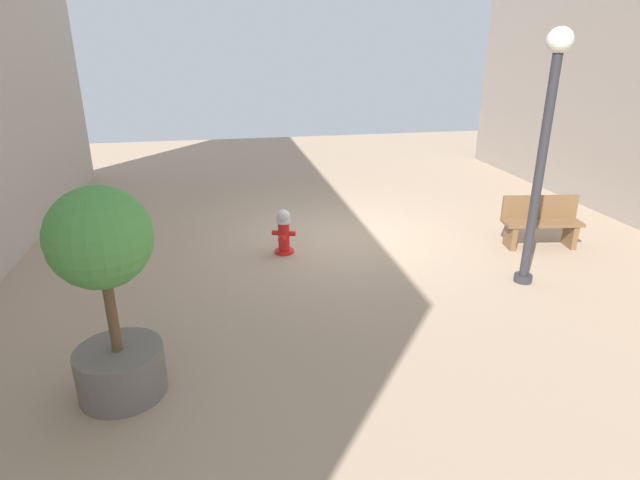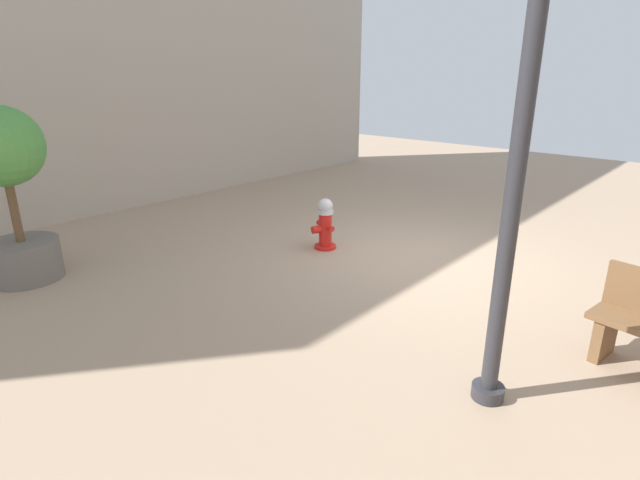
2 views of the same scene
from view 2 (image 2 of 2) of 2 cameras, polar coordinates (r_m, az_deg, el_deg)
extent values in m
plane|color=tan|center=(7.77, 11.14, -1.95)|extent=(23.40, 23.40, 0.00)
cylinder|color=red|center=(8.01, 0.60, -0.75)|extent=(0.35, 0.35, 0.05)
cylinder|color=red|center=(7.91, 0.61, 1.22)|extent=(0.21, 0.21, 0.53)
cylinder|color=silver|center=(7.83, 0.62, 3.28)|extent=(0.26, 0.26, 0.06)
sphere|color=silver|center=(7.80, 0.62, 3.95)|extent=(0.24, 0.24, 0.24)
cylinder|color=red|center=(7.77, 1.16, 1.38)|extent=(0.15, 0.13, 0.09)
cylinder|color=red|center=(8.02, 0.09, 1.94)|extent=(0.15, 0.13, 0.09)
cylinder|color=red|center=(7.83, -0.42, 1.21)|extent=(0.16, 0.17, 0.12)
cube|color=brown|center=(5.75, 29.88, -9.59)|extent=(0.16, 0.41, 0.45)
cylinder|color=slate|center=(7.87, -30.83, -1.99)|extent=(0.93, 0.93, 0.55)
cylinder|color=brown|center=(7.67, -31.77, 3.29)|extent=(0.11, 0.11, 0.96)
sphere|color=#4C9342|center=(7.54, -32.81, 9.06)|extent=(1.03, 1.03, 1.03)
cylinder|color=#2D2D33|center=(4.77, 18.72, -16.18)|extent=(0.28, 0.28, 0.12)
cylinder|color=#2D2D33|center=(4.06, 21.31, 4.59)|extent=(0.14, 0.14, 3.38)
camera|label=1|loc=(6.76, -77.89, 11.79)|focal=28.87mm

